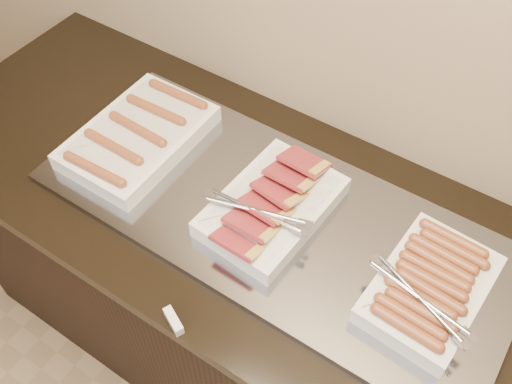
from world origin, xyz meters
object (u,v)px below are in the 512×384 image
Objects in this scene: warming_tray at (272,216)px; dish_right at (429,288)px; dish_center at (271,206)px; dish_left at (139,136)px; counter at (263,300)px.

warming_tray is 0.41m from dish_right.
dish_center is at bearing -176.60° from dish_right.
dish_center reaches higher than dish_left.
dish_left is at bearing -180.00° from warming_tray.
dish_left is at bearing -176.85° from dish_center.
dish_center reaches higher than dish_right.
counter is at bearing 171.33° from dish_center.
dish_left is 0.43m from dish_center.
dish_left reaches higher than counter.
counter is 0.64m from dish_left.
dish_center is at bearing -114.51° from warming_tray.
warming_tray is at bearing -177.21° from dish_right.
warming_tray reaches higher than counter.
counter is 5.20× the size of dish_left.
dish_center is at bearing -12.40° from counter.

